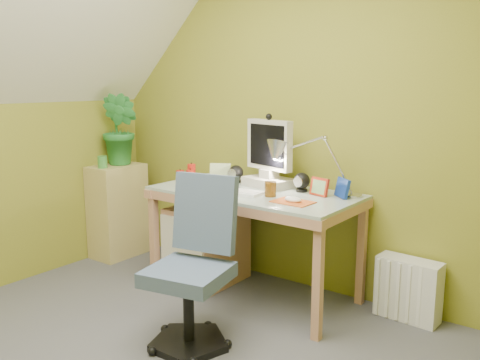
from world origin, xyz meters
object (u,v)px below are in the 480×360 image
Objects in this scene: desk at (254,244)px; monitor at (269,153)px; task_chair at (188,274)px; desk_lamp at (329,152)px; radiator at (408,289)px; potted_plant at (121,129)px; side_ledge at (118,211)px.

monitor reaches higher than desk.
desk_lamp is at bearing 59.45° from task_chair.
desk_lamp reaches higher than task_chair.
desk_lamp is 1.44× the size of radiator.
desk_lamp is 0.93× the size of potted_plant.
radiator is (2.35, 0.21, -0.88)m from potted_plant.
potted_plant reaches higher than task_chair.
monitor is 1.53m from side_ledge.
monitor reaches higher than task_chair.
monitor is at bearing 7.00° from side_ledge.
desk_lamp reaches higher than monitor.
side_ledge is 1.31× the size of potted_plant.
task_chair is at bearing -29.64° from potted_plant.
desk_lamp is 0.98m from radiator.
monitor reaches higher than radiator.
desk is at bearing -2.42° from potted_plant.
monitor reaches higher than side_ledge.
desk_lamp is at bearing 5.31° from side_ledge.
monitor is 0.86× the size of desk_lamp.
task_chair is (0.11, -0.97, -0.55)m from monitor.
task_chair is at bearing -98.32° from desk_lamp.
desk is 2.32× the size of potted_plant.
desk is at bearing -77.62° from monitor.
desk_lamp is at bearing -166.47° from radiator.
monitor is at bearing 85.31° from task_chair.
potted_plant is (0.02, 0.05, 0.68)m from side_ledge.
side_ledge is 0.68m from potted_plant.
task_chair is (0.11, -0.79, 0.06)m from desk.
desk is at bearing -147.10° from desk_lamp.
monitor is at bearing 91.09° from desk.
desk is 2.49× the size of desk_lamp.
desk is 1.40m from side_ledge.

